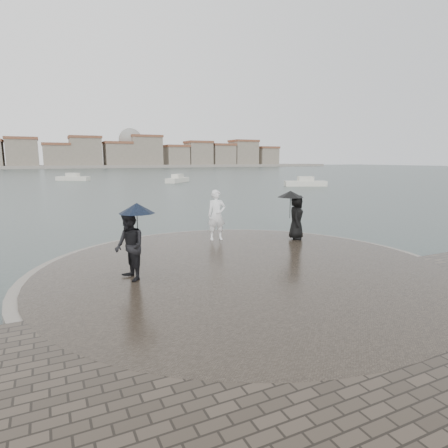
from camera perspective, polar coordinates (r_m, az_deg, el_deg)
ground at (r=8.70m, az=14.25°, el=-14.42°), size 400.00×400.00×0.00m
kerb_ring at (r=11.36m, az=2.86°, el=-7.44°), size 12.50×12.50×0.32m
quay_tip at (r=11.35m, az=2.86°, el=-7.34°), size 11.90×11.90×0.36m
statue at (r=14.78m, az=-1.13°, el=1.37°), size 0.80×0.61×1.99m
visitor_left at (r=10.12m, az=-14.00°, el=-2.26°), size 1.16×1.08×2.04m
visitor_right at (r=15.16m, az=10.76°, el=1.89°), size 1.28×1.14×1.95m
far_skyline at (r=166.75m, az=-26.35°, el=9.52°), size 260.00×20.00×37.00m
boats at (r=57.94m, az=-7.28°, el=6.61°), size 32.65×31.84×1.50m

